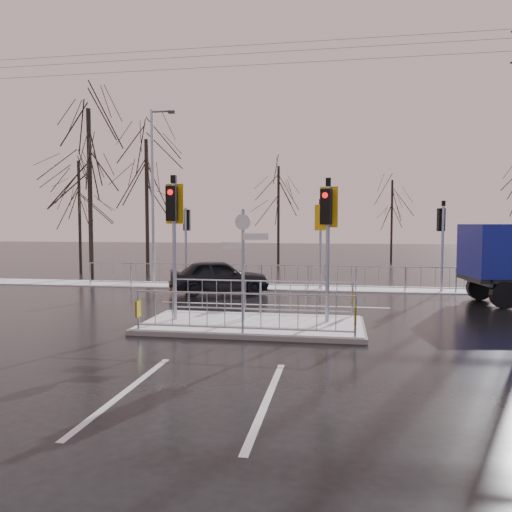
# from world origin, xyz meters

# --- Properties ---
(ground) EXTENTS (120.00, 120.00, 0.00)m
(ground) POSITION_xyz_m (0.00, 0.00, 0.00)
(ground) COLOR black
(ground) RESTS_ON ground
(snow_verge) EXTENTS (30.00, 2.00, 0.04)m
(snow_verge) POSITION_xyz_m (0.00, 8.60, 0.02)
(snow_verge) COLOR white
(snow_verge) RESTS_ON ground
(lane_markings) EXTENTS (8.00, 11.38, 0.01)m
(lane_markings) POSITION_xyz_m (0.00, -0.33, 0.00)
(lane_markings) COLOR silver
(lane_markings) RESTS_ON ground
(traffic_island) EXTENTS (6.00, 3.04, 4.15)m
(traffic_island) POSITION_xyz_m (-0.01, 0.01, 0.39)
(traffic_island) COLOR slate
(traffic_island) RESTS_ON ground
(far_kerb_fixtures) EXTENTS (18.00, 0.65, 3.83)m
(far_kerb_fixtures) POSITION_xyz_m (0.29, 8.09, 1.02)
(far_kerb_fixtures) COLOR #969AA3
(far_kerb_fixtures) RESTS_ON ground
(car_far_lane) EXTENTS (4.37, 2.97, 1.38)m
(car_far_lane) POSITION_xyz_m (-2.50, 6.41, 0.69)
(car_far_lane) COLOR black
(car_far_lane) RESTS_ON ground
(tree_near_a) EXTENTS (4.75, 4.75, 8.97)m
(tree_near_a) POSITION_xyz_m (-10.50, 11.00, 6.11)
(tree_near_a) COLOR black
(tree_near_a) RESTS_ON ground
(tree_near_b) EXTENTS (4.00, 4.00, 7.55)m
(tree_near_b) POSITION_xyz_m (-8.00, 12.50, 5.15)
(tree_near_b) COLOR black
(tree_near_b) RESTS_ON ground
(tree_near_c) EXTENTS (3.50, 3.50, 6.61)m
(tree_near_c) POSITION_xyz_m (-12.50, 13.50, 4.50)
(tree_near_c) COLOR black
(tree_near_c) RESTS_ON ground
(tree_far_a) EXTENTS (3.75, 3.75, 7.08)m
(tree_far_a) POSITION_xyz_m (-2.00, 22.00, 4.82)
(tree_far_a) COLOR black
(tree_far_a) RESTS_ON ground
(tree_far_b) EXTENTS (3.25, 3.25, 6.14)m
(tree_far_b) POSITION_xyz_m (6.00, 24.00, 4.18)
(tree_far_b) COLOR black
(tree_far_b) RESTS_ON ground
(street_lamp_left) EXTENTS (1.25, 0.18, 8.20)m
(street_lamp_left) POSITION_xyz_m (-6.43, 9.50, 4.49)
(street_lamp_left) COLOR #969AA3
(street_lamp_left) RESTS_ON ground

